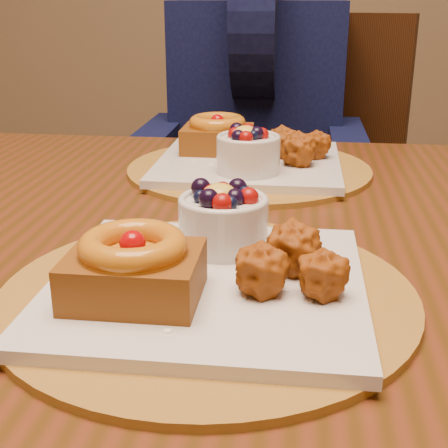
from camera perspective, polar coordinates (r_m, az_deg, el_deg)
The scene contains 5 objects.
dining_table at distance 0.80m, azimuth 0.87°, elevation -4.63°, with size 1.60×0.90×0.76m.
place_setting_near at distance 0.57m, azimuth -1.73°, elevation -4.24°, with size 0.38×0.38×0.09m.
place_setting_far at distance 0.97m, azimuth 2.11°, elevation 6.22°, with size 0.38×0.38×0.09m.
chair_far at distance 1.52m, azimuth 6.07°, elevation 1.87°, with size 0.60×0.60×0.98m.
diner at distance 1.47m, azimuth 3.06°, elevation 12.84°, with size 0.48×0.47×0.78m.
Camera 1 is at (0.17, -0.59, 1.02)m, focal length 50.00 mm.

